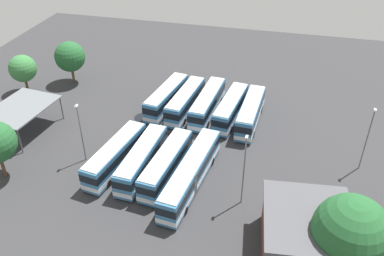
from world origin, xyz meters
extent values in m
plane|color=#333335|center=(0.00, 0.00, 0.00)|extent=(96.04, 96.04, 0.00)
cube|color=teal|center=(-8.69, -2.49, 1.89)|extent=(15.70, 4.23, 3.19)
cube|color=beige|center=(-8.69, -2.49, 3.56)|extent=(15.06, 3.96, 0.14)
cube|color=black|center=(-8.69, -2.49, 2.40)|extent=(15.78, 4.28, 1.02)
cube|color=silver|center=(-8.69, -2.49, 1.00)|extent=(15.78, 4.28, 0.64)
cube|color=black|center=(-0.97, -3.39, 2.50)|extent=(0.29, 2.01, 1.17)
cube|color=#47474C|center=(-10.39, -2.30, 1.89)|extent=(1.18, 2.60, 3.06)
cylinder|color=black|center=(-3.78, -1.92, 0.50)|extent=(1.03, 0.41, 1.00)
cylinder|color=black|center=(-4.04, -4.17, 0.50)|extent=(1.03, 0.41, 1.00)
cylinder|color=black|center=(-13.34, -0.82, 0.50)|extent=(1.03, 0.41, 1.00)
cylinder|color=black|center=(-13.60, -3.07, 0.50)|extent=(1.03, 0.41, 1.00)
cube|color=teal|center=(-7.77, 0.93, 1.89)|extent=(12.21, 3.78, 3.19)
cube|color=beige|center=(-7.77, 0.93, 3.56)|extent=(11.71, 3.53, 0.14)
cube|color=black|center=(-7.77, 0.93, 2.40)|extent=(12.27, 3.82, 1.02)
cube|color=silver|center=(-7.77, 0.93, 1.00)|extent=(12.27, 3.82, 0.64)
cube|color=black|center=(-1.79, 0.26, 2.50)|extent=(0.28, 2.01, 1.17)
cylinder|color=black|center=(-3.95, 1.64, 0.50)|extent=(1.03, 0.41, 1.00)
cylinder|color=black|center=(-4.20, -0.61, 0.50)|extent=(1.03, 0.41, 1.00)
cylinder|color=black|center=(-11.34, 2.47, 0.50)|extent=(1.03, 0.41, 1.00)
cylinder|color=black|center=(-11.60, 0.22, 0.50)|extent=(1.03, 0.41, 1.00)
cube|color=teal|center=(-7.59, 4.24, 1.89)|extent=(12.07, 3.15, 3.19)
cube|color=beige|center=(-7.59, 4.24, 3.56)|extent=(11.58, 2.92, 0.14)
cube|color=black|center=(-7.59, 4.24, 2.40)|extent=(12.13, 3.19, 1.02)
cube|color=silver|center=(-7.59, 4.24, 1.00)|extent=(12.13, 3.19, 0.64)
cube|color=black|center=(-1.61, 3.90, 2.50)|extent=(0.18, 2.02, 1.17)
cylinder|color=black|center=(-3.83, 5.16, 0.50)|extent=(1.02, 0.36, 1.00)
cylinder|color=black|center=(-3.96, 2.90, 0.50)|extent=(1.02, 0.36, 1.00)
cylinder|color=black|center=(-11.22, 5.59, 0.50)|extent=(1.02, 0.36, 1.00)
cylinder|color=black|center=(-11.35, 3.32, 0.50)|extent=(1.02, 0.36, 1.00)
cube|color=teal|center=(-7.57, 7.84, 1.89)|extent=(12.26, 4.31, 3.19)
cube|color=beige|center=(-7.57, 7.84, 3.56)|extent=(11.75, 4.04, 0.14)
cube|color=black|center=(-7.57, 7.84, 2.40)|extent=(12.32, 4.35, 1.02)
cube|color=silver|center=(-7.57, 7.84, 1.00)|extent=(12.32, 4.35, 0.64)
cube|color=black|center=(-1.62, 6.90, 2.50)|extent=(0.37, 2.00, 1.17)
cylinder|color=black|center=(-3.71, 8.38, 0.50)|extent=(1.03, 0.45, 1.00)
cylinder|color=black|center=(-4.07, 6.14, 0.50)|extent=(1.03, 0.45, 1.00)
cylinder|color=black|center=(-11.07, 9.54, 0.50)|extent=(1.03, 0.45, 1.00)
cylinder|color=black|center=(-11.43, 7.31, 0.50)|extent=(1.03, 0.45, 1.00)
cube|color=teal|center=(7.30, -7.69, 1.89)|extent=(11.93, 3.09, 3.19)
cube|color=beige|center=(7.30, -7.69, 3.56)|extent=(11.45, 2.87, 0.14)
cube|color=black|center=(7.30, -7.69, 2.40)|extent=(11.99, 3.13, 1.02)
cube|color=silver|center=(7.30, -7.69, 1.00)|extent=(11.99, 3.13, 0.64)
cube|color=black|center=(13.22, -8.01, 2.50)|extent=(0.17, 2.02, 1.17)
cylinder|color=black|center=(11.02, -6.75, 0.50)|extent=(1.01, 0.35, 1.00)
cylinder|color=black|center=(10.90, -9.02, 0.50)|extent=(1.01, 0.35, 1.00)
cylinder|color=black|center=(3.71, -6.36, 0.50)|extent=(1.01, 0.35, 1.00)
cylinder|color=black|center=(3.59, -8.62, 0.50)|extent=(1.01, 0.35, 1.00)
cube|color=teal|center=(7.78, -4.55, 1.89)|extent=(11.60, 3.81, 3.19)
cube|color=beige|center=(7.78, -4.55, 3.56)|extent=(11.12, 3.56, 0.14)
cube|color=black|center=(7.78, -4.55, 2.40)|extent=(11.66, 3.85, 1.02)
cube|color=silver|center=(7.78, -4.55, 1.00)|extent=(11.66, 3.85, 0.64)
cube|color=black|center=(13.44, -5.24, 2.50)|extent=(0.30, 2.01, 1.17)
cylinder|color=black|center=(11.42, -3.85, 0.50)|extent=(1.03, 0.42, 1.00)
cylinder|color=black|center=(11.15, -6.10, 0.50)|extent=(1.03, 0.42, 1.00)
cylinder|color=black|center=(4.41, -3.00, 0.50)|extent=(1.03, 0.42, 1.00)
cylinder|color=black|center=(4.14, -5.25, 0.50)|extent=(1.03, 0.42, 1.00)
cube|color=teal|center=(8.39, -0.80, 1.89)|extent=(12.43, 3.38, 3.19)
cube|color=beige|center=(8.39, -0.80, 3.56)|extent=(11.92, 3.15, 0.14)
cube|color=black|center=(8.39, -0.80, 2.40)|extent=(12.49, 3.42, 1.02)
cube|color=silver|center=(8.39, -0.80, 1.00)|extent=(12.49, 3.42, 0.64)
cube|color=black|center=(14.52, -1.26, 2.50)|extent=(0.21, 2.02, 1.17)
cylinder|color=black|center=(12.27, 0.04, 0.50)|extent=(1.02, 0.37, 1.00)
cylinder|color=black|center=(12.10, -2.22, 0.50)|extent=(1.02, 0.37, 1.00)
cylinder|color=black|center=(4.68, 0.62, 0.50)|extent=(1.02, 0.37, 1.00)
cylinder|color=black|center=(4.51, -1.64, 0.50)|extent=(1.02, 0.37, 1.00)
cube|color=teal|center=(8.17, 2.69, 1.89)|extent=(11.79, 3.73, 3.19)
cube|color=beige|center=(8.17, 2.69, 3.56)|extent=(11.31, 3.48, 0.14)
cube|color=black|center=(8.17, 2.69, 2.40)|extent=(11.86, 3.77, 1.02)
cube|color=silver|center=(8.17, 2.69, 1.00)|extent=(11.86, 3.77, 0.64)
cube|color=black|center=(13.94, 2.05, 2.50)|extent=(0.28, 2.01, 1.17)
cylinder|color=black|center=(11.87, 3.42, 0.50)|extent=(1.03, 0.41, 1.00)
cylinder|color=black|center=(11.62, 1.17, 0.50)|extent=(1.03, 0.41, 1.00)
cylinder|color=black|center=(4.73, 4.22, 0.50)|extent=(1.03, 0.41, 1.00)
cylinder|color=black|center=(4.48, 1.96, 0.50)|extent=(1.03, 0.41, 1.00)
cube|color=teal|center=(8.66, 5.94, 1.89)|extent=(11.99, 4.20, 3.19)
cube|color=beige|center=(8.66, 5.94, 3.56)|extent=(11.49, 3.94, 0.14)
cube|color=black|center=(8.66, 5.94, 2.40)|extent=(12.05, 4.25, 1.02)
cube|color=silver|center=(8.66, 5.94, 1.00)|extent=(12.05, 4.25, 0.64)
cube|color=black|center=(14.48, 5.05, 2.50)|extent=(0.36, 2.01, 1.17)
cylinder|color=black|center=(12.43, 6.51, 0.50)|extent=(1.03, 0.45, 1.00)
cylinder|color=black|center=(12.09, 4.27, 0.50)|extent=(1.03, 0.45, 1.00)
cylinder|color=black|center=(5.23, 7.60, 0.50)|extent=(1.03, 0.45, 1.00)
cylinder|color=black|center=(4.89, 5.36, 0.50)|extent=(1.03, 0.45, 1.00)
cube|color=brown|center=(-16.10, -16.12, 2.44)|extent=(10.11, 9.15, 4.88)
cube|color=#4C4C51|center=(-16.10, -16.12, 5.06)|extent=(10.71, 9.70, 0.36)
cube|color=slate|center=(-2.76, 24.48, 3.89)|extent=(10.80, 8.39, 0.20)
cylinder|color=#59595B|center=(2.31, 27.27, 1.90)|extent=(0.20, 0.20, 3.79)
cylinder|color=#59595B|center=(1.56, 20.61, 1.90)|extent=(0.20, 0.20, 3.79)
cylinder|color=#59595B|center=(-7.82, 21.68, 1.90)|extent=(0.20, 0.20, 3.79)
cylinder|color=slate|center=(-7.13, 12.54, 4.10)|extent=(0.16, 0.16, 8.20)
cube|color=silver|center=(-7.13, 12.54, 8.38)|extent=(0.56, 0.28, 0.20)
cylinder|color=slate|center=(-10.18, -8.96, 4.59)|extent=(0.16, 0.16, 9.19)
cube|color=silver|center=(-10.18, -8.96, 9.37)|extent=(0.56, 0.28, 0.20)
cylinder|color=slate|center=(-0.02, -23.01, 4.34)|extent=(0.16, 0.16, 8.69)
cube|color=silver|center=(-0.02, -23.01, 8.87)|extent=(0.56, 0.28, 0.20)
sphere|color=#235B2D|center=(-17.39, -19.77, 5.49)|extent=(7.19, 7.19, 7.19)
cylinder|color=brown|center=(8.06, 30.99, 1.21)|extent=(0.44, 0.44, 2.43)
sphere|color=#387A3D|center=(8.06, 30.99, 4.37)|extent=(4.57, 4.57, 4.57)
cylinder|color=brown|center=(13.31, 24.94, 1.34)|extent=(0.44, 0.44, 2.68)
sphere|color=#235B2D|center=(13.31, 24.94, 4.93)|extent=(5.29, 5.29, 5.29)
cylinder|color=brown|center=(-12.65, 21.06, 1.49)|extent=(0.44, 0.44, 2.99)
cylinder|color=black|center=(0.43, 6.47, 0.00)|extent=(1.50, 1.50, 0.01)
cylinder|color=black|center=(0.44, 3.68, 0.00)|extent=(2.32, 2.32, 0.01)
cylinder|color=black|center=(4.81, 8.57, 0.00)|extent=(3.04, 3.04, 0.01)
camera|label=1|loc=(-46.29, -12.07, 34.24)|focal=38.58mm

